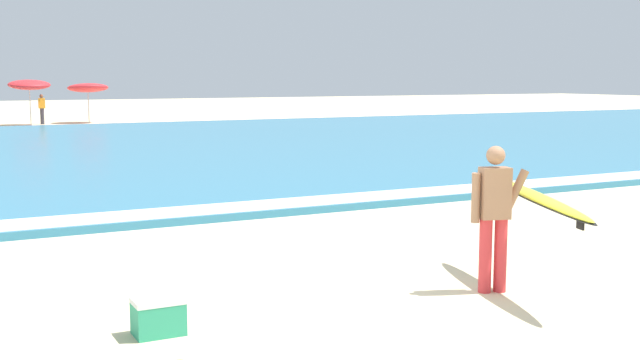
{
  "coord_description": "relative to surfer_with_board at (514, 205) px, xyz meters",
  "views": [
    {
      "loc": [
        -4.51,
        -7.38,
        2.53
      ],
      "look_at": [
        0.44,
        2.28,
        1.1
      ],
      "focal_mm": 44.42,
      "sensor_mm": 36.0,
      "label": 1
    }
  ],
  "objects": [
    {
      "name": "ground_plane",
      "position": [
        -1.67,
        0.29,
        -1.03
      ],
      "size": [
        160.0,
        160.0,
        0.0
      ],
      "primitive_type": "plane",
      "color": "beige"
    },
    {
      "name": "sea",
      "position": [
        -1.67,
        19.75,
        -0.96
      ],
      "size": [
        120.0,
        28.0,
        0.14
      ],
      "primitive_type": "cube",
      "color": "teal",
      "rests_on": "ground"
    },
    {
      "name": "surf_foam",
      "position": [
        -1.67,
        6.35,
        -0.89
      ],
      "size": [
        120.0,
        1.08,
        0.01
      ],
      "primitive_type": "cube",
      "color": "white",
      "rests_on": "sea"
    },
    {
      "name": "surfer_with_board",
      "position": [
        0.0,
        0.0,
        0.0
      ],
      "size": [
        1.29,
        2.81,
        1.73
      ],
      "color": "red",
      "rests_on": "ground"
    },
    {
      "name": "beach_umbrella_5",
      "position": [
        -0.84,
        36.13,
        1.05
      ],
      "size": [
        2.1,
        2.13,
        2.42
      ],
      "color": "beige",
      "rests_on": "ground"
    },
    {
      "name": "beach_umbrella_6",
      "position": [
        2.26,
        36.96,
        0.87
      ],
      "size": [
        2.16,
        2.19,
        2.22
      ],
      "color": "beige",
      "rests_on": "ground"
    },
    {
      "name": "beachgoer_near_row_left",
      "position": [
        -0.18,
        36.81,
        -0.19
      ],
      "size": [
        0.32,
        0.2,
        1.58
      ],
      "color": "#383842",
      "rests_on": "ground"
    },
    {
      "name": "cooler_box",
      "position": [
        -4.16,
        0.34,
        -0.85
      ],
      "size": [
        0.49,
        0.35,
        0.37
      ],
      "color": "#2D9E75",
      "rests_on": "ground"
    }
  ]
}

